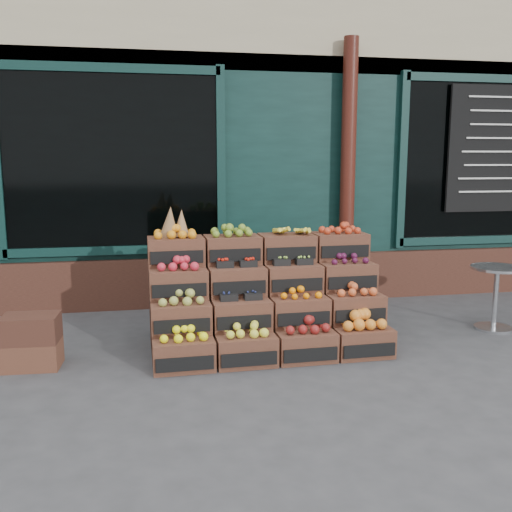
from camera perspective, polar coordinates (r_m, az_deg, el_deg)
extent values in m
plane|color=#3C3C3E|center=(5.13, 3.71, -10.64)|extent=(60.00, 60.00, 0.00)
cube|color=black|center=(9.95, -3.79, 13.28)|extent=(12.00, 6.00, 4.80)
cube|color=black|center=(7.02, -0.76, 7.42)|extent=(12.00, 0.12, 3.00)
cube|color=#41231A|center=(7.10, -0.64, -2.33)|extent=(12.00, 0.18, 0.60)
cube|color=black|center=(6.85, -14.14, 9.16)|extent=(2.40, 0.06, 2.00)
cube|color=black|center=(8.14, 22.40, 8.78)|extent=(2.40, 0.06, 2.00)
cylinder|color=#44170F|center=(7.13, 9.17, 8.14)|extent=(0.18, 0.18, 3.20)
cube|color=black|center=(8.07, 22.79, 9.82)|extent=(1.30, 0.04, 1.60)
cube|color=#563022|center=(5.01, -7.27, -9.64)|extent=(0.53, 0.37, 0.26)
cube|color=black|center=(4.84, -7.07, -10.69)|extent=(0.48, 0.03, 0.12)
cube|color=#FFFB13|center=(4.96, -7.31, -7.75)|extent=(0.42, 0.28, 0.08)
cube|color=#563022|center=(5.08, -1.06, -9.30)|extent=(0.53, 0.37, 0.26)
cube|color=black|center=(4.91, -0.63, -10.31)|extent=(0.48, 0.03, 0.12)
cube|color=yellow|center=(5.02, -1.07, -7.41)|extent=(0.42, 0.28, 0.09)
cube|color=#563022|center=(5.20, 4.91, -8.86)|extent=(0.53, 0.37, 0.26)
cube|color=black|center=(5.03, 5.54, -9.83)|extent=(0.48, 0.03, 0.12)
cube|color=maroon|center=(5.14, 4.94, -6.95)|extent=(0.42, 0.28, 0.10)
cube|color=#563022|center=(5.38, 10.53, -8.37)|extent=(0.53, 0.37, 0.26)
cube|color=black|center=(5.21, 11.33, -9.27)|extent=(0.48, 0.03, 0.12)
cube|color=orange|center=(5.32, 10.59, -6.40)|extent=(0.42, 0.28, 0.12)
cube|color=#563022|center=(5.14, -7.53, -6.07)|extent=(0.53, 0.37, 0.26)
cube|color=black|center=(4.96, -7.36, -6.97)|extent=(0.48, 0.03, 0.12)
cube|color=#9DA244|center=(5.10, -7.58, -4.18)|extent=(0.42, 0.28, 0.09)
cube|color=#563022|center=(5.21, -1.53, -5.79)|extent=(0.53, 0.37, 0.26)
cube|color=black|center=(5.03, -1.13, -6.66)|extent=(0.48, 0.03, 0.12)
cube|color=#19204A|center=(5.17, -1.54, -4.23)|extent=(0.42, 0.28, 0.03)
cube|color=#563022|center=(5.33, 4.26, -5.45)|extent=(0.53, 0.37, 0.26)
cube|color=black|center=(5.16, 4.86, -6.28)|extent=(0.48, 0.03, 0.12)
cube|color=orange|center=(5.29, 4.29, -3.71)|extent=(0.42, 0.28, 0.07)
cube|color=#563022|center=(5.50, 9.74, -5.08)|extent=(0.53, 0.37, 0.26)
cube|color=black|center=(5.33, 10.49, -5.87)|extent=(0.48, 0.03, 0.12)
cube|color=#CD5327|center=(5.46, 9.79, -3.33)|extent=(0.42, 0.28, 0.08)
cube|color=#563022|center=(5.29, -7.78, -2.70)|extent=(0.53, 0.37, 0.26)
cube|color=black|center=(5.11, -7.62, -3.45)|extent=(0.48, 0.03, 0.12)
cube|color=red|center=(5.26, -7.83, -0.83)|extent=(0.42, 0.28, 0.09)
cube|color=#563022|center=(5.36, -1.97, -2.46)|extent=(0.53, 0.37, 0.26)
cube|color=black|center=(5.18, -1.60, -3.19)|extent=(0.48, 0.03, 0.12)
cube|color=red|center=(5.33, -1.97, -0.90)|extent=(0.42, 0.28, 0.04)
cube|color=#563022|center=(5.47, 3.66, -2.21)|extent=(0.53, 0.37, 0.26)
cube|color=black|center=(5.30, 4.21, -2.91)|extent=(0.48, 0.03, 0.12)
cube|color=#95BF48|center=(5.44, 3.67, -0.71)|extent=(0.42, 0.28, 0.03)
cube|color=#563022|center=(5.64, 8.99, -1.95)|extent=(0.53, 0.37, 0.26)
cube|color=black|center=(5.47, 9.70, -2.62)|extent=(0.48, 0.03, 0.12)
cube|color=#46112F|center=(5.61, 9.04, -0.31)|extent=(0.42, 0.28, 0.07)
cube|color=#563022|center=(5.46, -8.01, 0.48)|extent=(0.53, 0.37, 0.26)
cube|color=black|center=(5.27, -7.86, -0.13)|extent=(0.48, 0.03, 0.12)
cube|color=orange|center=(5.43, -8.06, 2.33)|extent=(0.42, 0.28, 0.09)
cube|color=#563022|center=(5.52, -2.38, 0.67)|extent=(0.53, 0.37, 0.26)
cube|color=black|center=(5.34, -2.03, 0.07)|extent=(0.48, 0.03, 0.12)
cube|color=olive|center=(5.50, -2.39, 2.48)|extent=(0.42, 0.28, 0.09)
cube|color=#563022|center=(5.64, 3.09, 0.85)|extent=(0.53, 0.37, 0.26)
cube|color=black|center=(5.46, 3.60, 0.27)|extent=(0.48, 0.03, 0.12)
cube|color=yellow|center=(5.61, 3.10, 2.58)|extent=(0.42, 0.28, 0.08)
cube|color=#563022|center=(5.80, 8.29, 1.01)|extent=(0.53, 0.37, 0.26)
cube|color=black|center=(5.62, 8.96, 0.46)|extent=(0.48, 0.03, 0.12)
cube|color=#B5351A|center=(5.77, 8.33, 2.68)|extent=(0.42, 0.28, 0.08)
cube|color=#41231A|center=(5.34, 1.39, -8.34)|extent=(2.16, 0.40, 0.26)
cube|color=#41231A|center=(5.50, 0.87, -6.34)|extent=(2.16, 0.40, 0.52)
cube|color=#41231A|center=(5.68, 0.38, -4.46)|extent=(2.16, 0.40, 0.79)
cone|color=olive|center=(5.42, -8.62, 3.41)|extent=(0.18, 0.18, 0.30)
cone|color=olive|center=(5.47, -7.47, 3.28)|extent=(0.16, 0.16, 0.26)
cube|color=#563022|center=(5.35, -21.46, -9.16)|extent=(0.48, 0.35, 0.23)
cube|color=#41231A|center=(5.28, -21.62, -6.76)|extent=(0.48, 0.35, 0.23)
cylinder|color=#B9BBC0|center=(6.58, 22.62, -6.65)|extent=(0.39, 0.39, 0.03)
cylinder|color=#B9BBC0|center=(6.50, 22.80, -3.96)|extent=(0.05, 0.05, 0.64)
cylinder|color=#B9BBC0|center=(6.44, 23.00, -1.10)|extent=(0.54, 0.54, 0.03)
imported|color=#175224|center=(7.39, -16.72, 3.57)|extent=(0.84, 0.63, 2.09)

